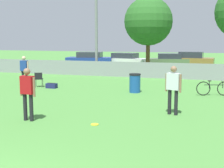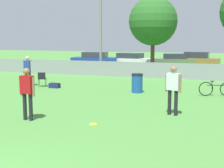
# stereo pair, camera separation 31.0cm
# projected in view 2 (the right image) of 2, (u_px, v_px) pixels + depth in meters

# --- Properties ---
(fence_backline) EXTENTS (27.07, 0.07, 1.21)m
(fence_backline) POSITION_uv_depth(u_px,v_px,m) (155.00, 70.00, 21.75)
(fence_backline) COLOR gray
(fence_backline) RESTS_ON ground_plane
(light_pole) EXTENTS (0.90, 0.36, 8.10)m
(light_pole) POSITION_uv_depth(u_px,v_px,m) (100.00, 11.00, 23.04)
(light_pole) COLOR gray
(light_pole) RESTS_ON ground_plane
(tree_near_pole) EXTENTS (3.86, 3.86, 6.05)m
(tree_near_pole) POSITION_uv_depth(u_px,v_px,m) (153.00, 21.00, 24.73)
(tree_near_pole) COLOR brown
(tree_near_pole) RESTS_ON ground_plane
(player_receiver_white) EXTENTS (0.59, 0.34, 1.78)m
(player_receiver_white) POSITION_uv_depth(u_px,v_px,m) (173.00, 86.00, 11.14)
(player_receiver_white) COLOR black
(player_receiver_white) RESTS_ON ground_plane
(player_thrower_red) EXTENTS (0.61, 0.27, 1.78)m
(player_thrower_red) POSITION_uv_depth(u_px,v_px,m) (27.00, 90.00, 10.44)
(player_thrower_red) COLOR black
(player_thrower_red) RESTS_ON ground_plane
(spectator_in_blue) EXTENTS (0.59, 0.25, 1.75)m
(spectator_in_blue) POSITION_uv_depth(u_px,v_px,m) (28.00, 68.00, 18.08)
(spectator_in_blue) COLOR black
(spectator_in_blue) RESTS_ON ground_plane
(frisbee_disc) EXTENTS (0.26, 0.26, 0.03)m
(frisbee_disc) POSITION_uv_depth(u_px,v_px,m) (93.00, 124.00, 10.02)
(frisbee_disc) COLOR yellow
(frisbee_disc) RESTS_ON ground_plane
(folding_chair_sideline) EXTENTS (0.56, 0.57, 0.84)m
(folding_chair_sideline) POSITION_uv_depth(u_px,v_px,m) (42.00, 78.00, 17.87)
(folding_chair_sideline) COLOR #333338
(folding_chair_sideline) RESTS_ON ground_plane
(bicycle_sideline) EXTENTS (1.64, 0.60, 0.74)m
(bicycle_sideline) POSITION_uv_depth(u_px,v_px,m) (217.00, 89.00, 14.98)
(bicycle_sideline) COLOR black
(bicycle_sideline) RESTS_ON ground_plane
(trash_bin) EXTENTS (0.59, 0.59, 0.97)m
(trash_bin) POSITION_uv_depth(u_px,v_px,m) (137.00, 83.00, 15.94)
(trash_bin) COLOR #194C99
(trash_bin) RESTS_ON ground_plane
(gear_bag_sideline) EXTENTS (0.59, 0.33, 0.29)m
(gear_bag_sideline) POSITION_uv_depth(u_px,v_px,m) (55.00, 86.00, 17.50)
(gear_bag_sideline) COLOR navy
(gear_bag_sideline) RESTS_ON ground_plane
(parked_car_blue) EXTENTS (4.73, 2.52, 1.45)m
(parked_car_blue) POSITION_uv_depth(u_px,v_px,m) (95.00, 59.00, 30.89)
(parked_car_blue) COLOR black
(parked_car_blue) RESTS_ON ground_plane
(parked_car_white) EXTENTS (4.67, 2.40, 1.37)m
(parked_car_white) POSITION_uv_depth(u_px,v_px,m) (130.00, 60.00, 30.36)
(parked_car_white) COLOR black
(parked_car_white) RESTS_ON ground_plane
(parked_car_olive) EXTENTS (4.44, 2.46, 1.34)m
(parked_car_olive) POSITION_uv_depth(u_px,v_px,m) (175.00, 61.00, 29.87)
(parked_car_olive) COLOR black
(parked_car_olive) RESTS_ON ground_plane
(parked_car_tan) EXTENTS (4.31, 2.03, 1.52)m
(parked_car_tan) POSITION_uv_depth(u_px,v_px,m) (197.00, 60.00, 29.59)
(parked_car_tan) COLOR black
(parked_car_tan) RESTS_ON ground_plane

